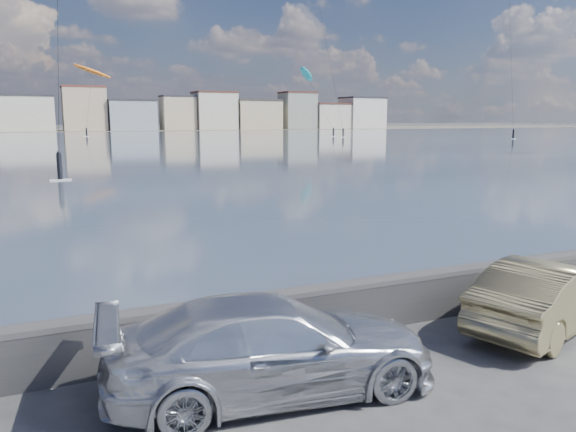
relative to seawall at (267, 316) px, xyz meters
name	(u,v)px	position (x,y,z in m)	size (l,w,h in m)	color
ground	(337,414)	(0.00, -2.70, -0.58)	(700.00, 700.00, 0.00)	#333335
bay_water	(62,144)	(0.00, 88.80, -0.58)	(500.00, 177.00, 0.00)	#374456
far_shore_strip	(48,130)	(0.00, 197.30, -0.57)	(500.00, 60.00, 0.00)	#4C473D
seawall	(267,316)	(0.00, 0.00, 0.00)	(400.00, 0.36, 1.08)	#28282B
far_buildings	(52,112)	(1.31, 183.30, 5.44)	(240.79, 13.26, 14.60)	beige
car_silver	(272,346)	(-0.59, -1.68, 0.17)	(2.11, 5.18, 1.50)	silver
car_champagne	(547,294)	(5.50, -1.47, 0.13)	(1.51, 4.33, 1.43)	tan
kitesurfer_4	(92,72)	(9.86, 139.25, 14.73)	(10.13, 18.82, 17.83)	orange
kitesurfer_7	(307,75)	(56.56, 115.06, 13.70)	(7.94, 17.70, 16.60)	#19BFBF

